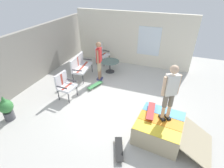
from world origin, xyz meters
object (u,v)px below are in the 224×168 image
object	(u,v)px
patio_chair_by_wall	(64,84)
skateboard_on_ramp	(151,111)
skateboard_by_bench	(95,85)
potted_plant	(6,108)
patio_table	(110,64)
patio_chair_near_house	(101,52)
patio_bench	(80,65)
skate_ramp	(160,128)
person_watching	(99,58)
skateboard_spare	(119,149)
person_skater	(170,90)

from	to	relation	value
patio_chair_by_wall	skateboard_on_ramp	bearing A→B (deg)	-99.33
patio_chair_by_wall	skateboard_by_bench	distance (m)	1.42
patio_chair_by_wall	potted_plant	size ratio (longest dim) A/B	1.11
patio_table	patio_chair_near_house	bearing A→B (deg)	45.42
patio_bench	skateboard_on_ramp	world-z (taller)	patio_bench
patio_bench	skateboard_by_bench	distance (m)	1.28
patio_table	skate_ramp	bearing A→B (deg)	-139.71
patio_chair_near_house	potted_plant	size ratio (longest dim) A/B	1.11
patio_chair_near_house	skateboard_on_ramp	world-z (taller)	patio_chair_near_house
patio_bench	person_watching	xyz separation A→B (m)	(0.09, -0.93, 0.42)
patio_table	skateboard_spare	world-z (taller)	patio_table
person_watching	person_skater	world-z (taller)	person_skater
skateboard_on_ramp	potted_plant	world-z (taller)	potted_plant
skateboard_spare	patio_table	bearing A→B (deg)	24.17
skateboard_spare	potted_plant	world-z (taller)	potted_plant
patio_chair_by_wall	skateboard_spare	distance (m)	3.26
patio_chair_near_house	skateboard_spare	world-z (taller)	patio_chair_near_house
person_skater	potted_plant	bearing A→B (deg)	103.00
skate_ramp	potted_plant	xyz separation A→B (m)	(-0.98, 4.72, 0.16)
skate_ramp	skateboard_on_ramp	size ratio (longest dim) A/B	2.69
skate_ramp	person_skater	world-z (taller)	person_skater
patio_chair_by_wall	person_watching	size ratio (longest dim) A/B	0.58
skateboard_spare	potted_plant	size ratio (longest dim) A/B	0.89
patio_chair_by_wall	person_skater	distance (m)	3.92
patio_chair_by_wall	potted_plant	distance (m)	2.02
patio_bench	patio_chair_near_house	distance (m)	1.79
skate_ramp	patio_table	bearing A→B (deg)	40.29
patio_table	person_skater	xyz separation A→B (m)	(-3.25, -2.92, 1.17)
patio_chair_near_house	potted_plant	distance (m)	5.28
skateboard_spare	potted_plant	bearing A→B (deg)	91.01
person_skater	skateboard_by_bench	world-z (taller)	person_skater
skateboard_by_bench	skateboard_on_ramp	xyz separation A→B (m)	(-1.63, -2.60, 0.62)
skateboard_spare	skateboard_on_ramp	bearing A→B (deg)	-27.81
patio_bench	patio_table	distance (m)	1.47
patio_table	skateboard_by_bench	distance (m)	1.57
patio_chair_near_house	potted_plant	xyz separation A→B (m)	(-5.17, 1.04, -0.15)
skateboard_by_bench	patio_chair_near_house	bearing A→B (deg)	17.48
skate_ramp	patio_chair_by_wall	distance (m)	3.78
skate_ramp	skateboard_spare	world-z (taller)	skate_ramp
patio_bench	patio_chair_by_wall	bearing A→B (deg)	-170.88
patio_table	person_skater	distance (m)	4.52
skate_ramp	skateboard_spare	bearing A→B (deg)	134.47
skate_ramp	patio_bench	bearing A→B (deg)	58.55
patio_chair_near_house	patio_bench	bearing A→B (deg)	171.34
patio_bench	patio_chair_near_house	world-z (taller)	same
patio_table	potted_plant	size ratio (longest dim) A/B	0.98
skate_ramp	person_watching	distance (m)	4.00
skate_ramp	potted_plant	bearing A→B (deg)	101.76
patio_bench	person_watching	world-z (taller)	person_watching
person_skater	skateboard_spare	world-z (taller)	person_skater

